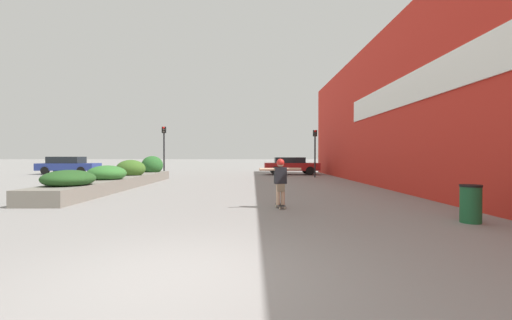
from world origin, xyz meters
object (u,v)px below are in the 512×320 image
(trash_bin, at_px, (471,204))
(traffic_light_left, at_px, (164,143))
(car_leftmost, at_px, (68,165))
(car_center_left, at_px, (291,165))
(skateboard, at_px, (280,206))
(traffic_light_right, at_px, (315,145))
(skateboarder, at_px, (280,177))

(trash_bin, distance_m, traffic_light_left, 20.37)
(car_leftmost, relative_size, traffic_light_left, 1.31)
(car_center_left, bearing_deg, car_leftmost, -93.03)
(skateboard, distance_m, traffic_light_right, 15.26)
(skateboard, bearing_deg, traffic_light_right, 64.89)
(skateboard, bearing_deg, car_leftmost, 120.14)
(skateboard, bearing_deg, trash_bin, -39.17)
(skateboarder, xyz_separation_m, car_leftmost, (-16.48, 18.96, -0.15))
(traffic_light_left, distance_m, traffic_light_right, 10.92)
(trash_bin, relative_size, car_leftmost, 0.19)
(traffic_light_left, bearing_deg, skateboarder, -63.50)
(car_leftmost, bearing_deg, car_center_left, 86.97)
(car_leftmost, xyz_separation_m, traffic_light_left, (9.29, -4.52, 1.69))
(traffic_light_left, bearing_deg, trash_bin, -55.61)
(car_center_left, xyz_separation_m, traffic_light_right, (1.37, -3.34, 1.56))
(skateboard, xyz_separation_m, car_center_left, (2.34, 17.96, 0.71))
(skateboard, distance_m, traffic_light_left, 16.31)
(trash_bin, xyz_separation_m, car_center_left, (-1.91, 20.25, 0.33))
(skateboarder, height_order, car_leftmost, car_leftmost)
(skateboard, height_order, trash_bin, trash_bin)
(skateboarder, height_order, traffic_light_right, traffic_light_right)
(skateboarder, bearing_deg, traffic_light_right, 64.89)
(skateboard, distance_m, car_center_left, 18.13)
(skateboarder, bearing_deg, trash_bin, -39.17)
(skateboarder, relative_size, car_center_left, 0.31)
(trash_bin, bearing_deg, skateboarder, 151.69)
(trash_bin, xyz_separation_m, car_leftmost, (-20.73, 21.25, 0.34))
(skateboard, relative_size, traffic_light_left, 0.17)
(traffic_light_left, xyz_separation_m, traffic_light_right, (10.91, 0.19, -0.13))
(traffic_light_right, bearing_deg, skateboarder, -104.25)
(traffic_light_left, bearing_deg, car_leftmost, 154.04)
(car_leftmost, bearing_deg, trash_bin, 44.30)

